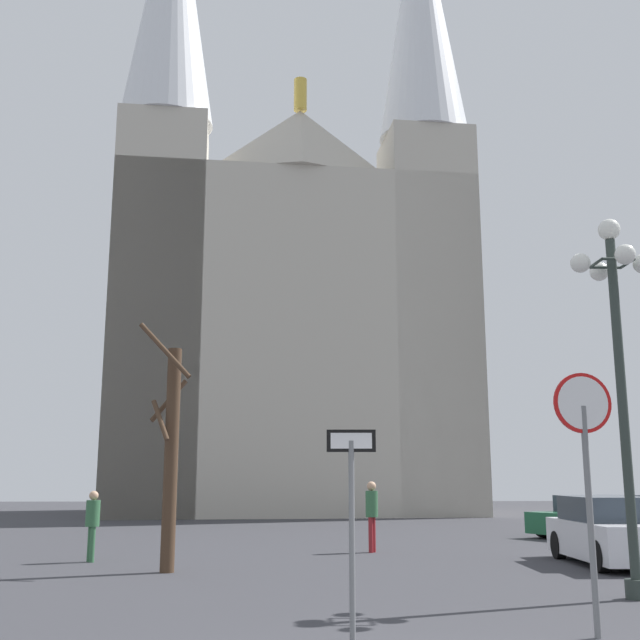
{
  "coord_description": "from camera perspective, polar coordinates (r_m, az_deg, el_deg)",
  "views": [
    {
      "loc": [
        -1.47,
        -7.07,
        1.86
      ],
      "look_at": [
        -0.44,
        18.63,
        7.1
      ],
      "focal_mm": 43.81,
      "sensor_mm": 36.0,
      "label": 1
    }
  ],
  "objects": [
    {
      "name": "cathedral",
      "position": [
        44.27,
        -2.1,
        1.56
      ],
      "size": [
        20.01,
        14.73,
        37.83
      ],
      "color": "#BCB5A5",
      "rests_on": "ground"
    },
    {
      "name": "stop_sign",
      "position": [
        10.37,
        18.83,
        -8.96
      ],
      "size": [
        0.76,
        0.11,
        3.18
      ],
      "color": "slate",
      "rests_on": "ground"
    },
    {
      "name": "one_way_arrow_sign",
      "position": [
        9.48,
        2.33,
        -13.51
      ],
      "size": [
        0.59,
        0.07,
        2.44
      ],
      "color": "slate",
      "rests_on": "ground"
    },
    {
      "name": "street_lamp",
      "position": [
        13.99,
        20.93,
        -1.66
      ],
      "size": [
        1.42,
        1.42,
        6.27
      ],
      "color": "#2D3833",
      "rests_on": "ground"
    },
    {
      "name": "bare_tree",
      "position": [
        16.74,
        -10.86,
        -9.37
      ],
      "size": [
        1.17,
        1.26,
        5.07
      ],
      "color": "#473323",
      "rests_on": "ground"
    },
    {
      "name": "parked_car_near_green",
      "position": [
        27.66,
        19.5,
        -13.42
      ],
      "size": [
        4.77,
        3.59,
        1.33
      ],
      "color": "#1E5B38",
      "rests_on": "ground"
    },
    {
      "name": "parked_car_far_white",
      "position": [
        19.01,
        20.55,
        -14.33
      ],
      "size": [
        1.92,
        4.2,
        1.47
      ],
      "color": "silver",
      "rests_on": "ground"
    },
    {
      "name": "pedestrian_walking",
      "position": [
        19.22,
        -16.28,
        -13.78
      ],
      "size": [
        0.32,
        0.32,
        1.59
      ],
      "color": "#33663F",
      "rests_on": "ground"
    },
    {
      "name": "pedestrian_standing",
      "position": [
        20.87,
        3.8,
        -13.6
      ],
      "size": [
        0.32,
        0.32,
        1.79
      ],
      "color": "maroon",
      "rests_on": "ground"
    }
  ]
}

